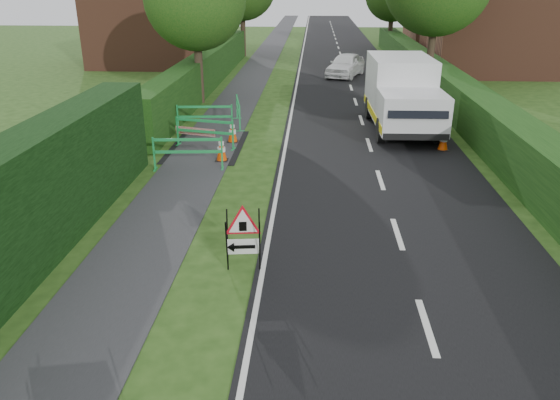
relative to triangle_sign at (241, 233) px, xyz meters
name	(u,v)px	position (x,y,z in m)	size (l,w,h in m)	color
ground	(270,361)	(0.76, -2.70, -0.80)	(120.00, 120.00, 0.00)	#234413
road_surface	(341,55)	(3.26, 32.30, -0.80)	(6.00, 90.00, 0.02)	black
footpath	(267,54)	(-2.24, 32.30, -0.80)	(2.00, 90.00, 0.02)	#2D2D30
hedge_west_far	(208,86)	(-4.24, 19.30, -0.80)	(1.00, 24.00, 1.80)	#14380F
hedge_east	(457,116)	(7.26, 13.30, -0.80)	(1.20, 50.00, 1.50)	#14380F
house_west	(152,18)	(-9.24, 27.30, 2.09)	(7.50, 7.40, 7.88)	brown
house_east_a	(492,22)	(11.76, 25.30, 2.09)	(7.50, 7.40, 7.88)	brown
house_east_b	(454,9)	(12.76, 39.30, 2.09)	(7.50, 7.40, 7.88)	brown
triangle_sign	(241,233)	(0.00, 0.00, 0.00)	(0.87, 0.87, 1.16)	black
works_van	(402,93)	(4.60, 11.09, 0.56)	(2.35, 5.71, 2.57)	silver
traffic_cone_0	(444,139)	(5.63, 8.37, -0.41)	(0.38, 0.38, 0.79)	black
traffic_cone_1	(443,118)	(6.25, 11.36, -0.41)	(0.38, 0.38, 0.79)	black
traffic_cone_2	(416,108)	(5.53, 13.06, -0.41)	(0.38, 0.38, 0.79)	black
traffic_cone_3	(221,149)	(-1.50, 6.80, -0.41)	(0.38, 0.38, 0.79)	black
traffic_cone_4	(232,131)	(-1.45, 8.89, -0.41)	(0.38, 0.38, 0.79)	black
ped_barrier_0	(188,149)	(-2.35, 5.93, -0.17)	(2.08, 0.53, 1.00)	#1A9043
ped_barrier_1	(205,129)	(-2.28, 8.20, -0.17)	(2.09, 0.80, 1.00)	#1A9043
ped_barrier_2	(205,115)	(-2.67, 10.30, -0.17)	(2.08, 0.52, 1.00)	#1A9043
ped_barrier_3	(238,109)	(-1.56, 11.29, -0.17)	(0.72, 2.09, 1.00)	#1A9043
redwhite_plank	(196,144)	(-2.69, 8.59, -0.80)	(1.50, 0.04, 0.25)	red
hatchback_car	(346,65)	(3.13, 22.90, -0.15)	(1.55, 3.85, 1.31)	white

